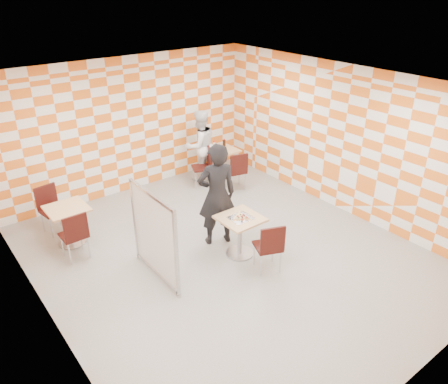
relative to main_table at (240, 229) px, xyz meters
name	(u,v)px	position (x,y,z in m)	size (l,w,h in m)	color
room_shell	(207,168)	(-0.21, 0.66, 0.99)	(7.00, 7.00, 7.00)	#9A9A94
main_table	(240,229)	(0.00, 0.00, 0.00)	(0.70, 0.70, 0.75)	tan
second_table	(221,159)	(1.73, 2.78, 0.00)	(0.70, 0.70, 0.75)	tan
empty_table	(68,219)	(-2.24, 2.19, 0.00)	(0.70, 0.70, 0.75)	tan
chair_main_front	(270,245)	(0.05, -0.71, 0.04)	(0.55, 0.56, 0.92)	black
chair_second_front	(237,169)	(1.60, 2.03, 0.04)	(0.52, 0.53, 0.92)	black
chair_second_side	(205,164)	(1.20, 2.71, 0.04)	(0.56, 0.56, 0.92)	black
chair_empty_near	(75,233)	(-2.33, 1.61, 0.04)	(0.43, 0.44, 0.92)	black
chair_empty_far	(50,205)	(-2.34, 2.87, 0.04)	(0.48, 0.49, 0.92)	black
partition	(154,236)	(-1.49, 0.33, 0.28)	(0.08, 1.38, 1.55)	white
man_dark	(217,195)	(-0.06, 0.59, 0.46)	(0.71, 0.46, 1.94)	black
man_white	(200,146)	(1.32, 3.08, 0.35)	(0.83, 0.65, 1.71)	white
pizza_on_foil	(241,217)	(0.00, -0.02, 0.26)	(0.40, 0.40, 0.04)	silver
sport_bottle	(214,145)	(1.62, 2.93, 0.33)	(0.06, 0.06, 0.20)	white
soda_bottle	(224,144)	(1.85, 2.83, 0.34)	(0.07, 0.07, 0.23)	black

